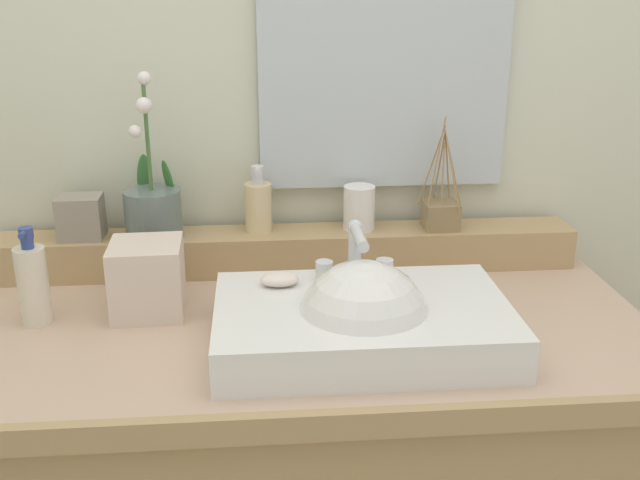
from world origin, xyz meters
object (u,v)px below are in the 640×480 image
object	(u,v)px
tumbler_cup	(359,208)
tissue_box	(147,278)
trinket_box	(81,217)
potted_plant	(153,206)
reed_diffuser	(440,213)
soap_bar	(279,280)
sink_basin	(363,324)
soap_dispenser	(258,205)
lotion_bottle	(33,283)

from	to	relation	value
tumbler_cup	tissue_box	xyz separation A→B (m)	(-0.42, -0.20, -0.06)
trinket_box	tissue_box	bearing A→B (deg)	-51.56
tumbler_cup	potted_plant	bearing A→B (deg)	-178.02
tumbler_cup	reed_diffuser	size ratio (longest dim) A/B	0.39
tumbler_cup	soap_bar	bearing A→B (deg)	-122.96
tumbler_cup	reed_diffuser	distance (m)	0.18
sink_basin	tumbler_cup	size ratio (longest dim) A/B	5.26
trinket_box	soap_bar	bearing A→B (deg)	-34.32
potted_plant	tumbler_cup	xyz separation A→B (m)	(0.43, 0.01, -0.02)
reed_diffuser	tumbler_cup	bearing A→B (deg)	177.56
trinket_box	tissue_box	distance (m)	0.26
sink_basin	soap_dispenser	world-z (taller)	soap_dispenser
potted_plant	sink_basin	bearing A→B (deg)	-42.79
soap_dispenser	trinket_box	size ratio (longest dim) A/B	1.58
lotion_bottle	tissue_box	xyz separation A→B (m)	(0.20, 0.03, -0.01)
reed_diffuser	tissue_box	xyz separation A→B (m)	(-0.60, -0.19, -0.05)
soap_dispenser	tissue_box	bearing A→B (deg)	-135.28
soap_bar	reed_diffuser	bearing A→B (deg)	37.24
lotion_bottle	tissue_box	distance (m)	0.20
tumbler_cup	trinket_box	bearing A→B (deg)	-179.17
sink_basin	potted_plant	xyz separation A→B (m)	(-0.39, 0.36, 0.11)
trinket_box	lotion_bottle	bearing A→B (deg)	-101.35
tissue_box	tumbler_cup	bearing A→B (deg)	25.60
sink_basin	potted_plant	size ratio (longest dim) A/B	1.47
trinket_box	tumbler_cup	bearing A→B (deg)	0.54
soap_bar	soap_dispenser	size ratio (longest dim) A/B	0.49
reed_diffuser	lotion_bottle	bearing A→B (deg)	-164.39
potted_plant	soap_bar	bearing A→B (deg)	-46.39
potted_plant	reed_diffuser	xyz separation A→B (m)	(0.60, 0.01, -0.03)
soap_dispenser	reed_diffuser	world-z (taller)	reed_diffuser
soap_dispenser	tissue_box	size ratio (longest dim) A/B	1.04
soap_dispenser	lotion_bottle	distance (m)	0.47
soap_dispenser	tumbler_cup	distance (m)	0.21
sink_basin	trinket_box	bearing A→B (deg)	145.72
potted_plant	trinket_box	size ratio (longest dim) A/B	3.78
tumbler_cup	reed_diffuser	bearing A→B (deg)	-2.44
potted_plant	reed_diffuser	bearing A→B (deg)	0.70
soap_dispenser	tissue_box	world-z (taller)	soap_dispenser
soap_dispenser	trinket_box	world-z (taller)	soap_dispenser
tissue_box	sink_basin	bearing A→B (deg)	-24.23
potted_plant	lotion_bottle	world-z (taller)	potted_plant
reed_diffuser	trinket_box	distance (m)	0.75
soap_bar	potted_plant	xyz separation A→B (m)	(-0.25, 0.26, 0.06)
soap_bar	lotion_bottle	distance (m)	0.44
reed_diffuser	tissue_box	distance (m)	0.63
potted_plant	tumbler_cup	distance (m)	0.43
tumbler_cup	trinket_box	xyz separation A→B (m)	(-0.58, -0.01, -0.00)
reed_diffuser	potted_plant	bearing A→B (deg)	-179.30
sink_basin	lotion_bottle	world-z (taller)	sink_basin
potted_plant	tumbler_cup	bearing A→B (deg)	1.98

